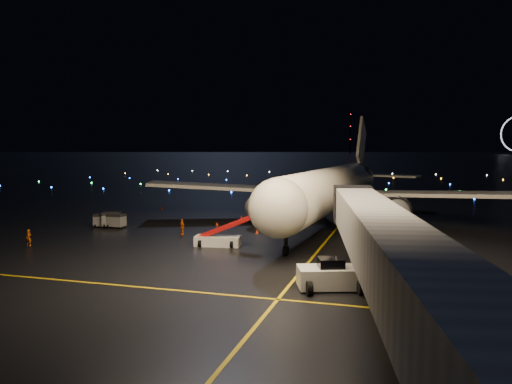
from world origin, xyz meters
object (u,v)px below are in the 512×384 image
Objects in this scene: baggage_cart_1 at (112,220)px; baggage_cart_0 at (102,220)px; crew_a at (29,238)px; baggage_cart_2 at (116,221)px; airliner at (337,164)px; belt_loader at (218,230)px; crew_c at (182,227)px; pushback_tug at (331,273)px.

baggage_cart_0 is at bearing 162.32° from baggage_cart_1.
baggage_cart_2 is at bearing 73.13° from crew_a.
baggage_cart_2 reaches higher than baggage_cart_0.
airliner is 23.67m from belt_loader.
crew_a is 0.76× the size of baggage_cart_1.
crew_c is (-15.46, -16.05, -6.76)m from airliner.
belt_loader is 3.97× the size of crew_a.
baggage_cart_1 is (-10.73, 2.42, 0.05)m from crew_c.
crew_a reaches higher than baggage_cart_0.
pushback_tug reaches higher than crew_a.
pushback_tug is at bearing -32.62° from baggage_cart_2.
pushback_tug reaches higher than crew_c.
baggage_cart_0 is at bearing 129.41° from pushback_tug.
crew_c is 0.87× the size of baggage_cart_2.
belt_loader reaches higher than pushback_tug.
pushback_tug is at bearing -50.15° from belt_loader.
belt_loader is 18.48m from baggage_cart_1.
pushback_tug is at bearing -56.37° from baggage_cart_1.
crew_a is at bearing -108.25° from baggage_cart_0.
baggage_cart_1 reaches higher than baggage_cart_2.
pushback_tug is 2.73× the size of crew_a.
crew_c is 0.93× the size of baggage_cart_0.
baggage_cart_1 is 0.84m from baggage_cart_2.
baggage_cart_1 reaches higher than crew_a.
crew_a is (-27.62, -26.42, -6.81)m from airliner.
airliner is 38.82m from crew_a.
crew_c is (-6.22, 4.89, -0.73)m from belt_loader.
baggage_cart_1 is at bearing -149.00° from crew_c.
baggage_cart_0 is at bearing 82.55° from crew_a.
pushback_tug reaches higher than baggage_cart_0.
crew_a is (-18.38, -5.48, -0.78)m from belt_loader.
crew_a is 0.94× the size of crew_c.
pushback_tug reaches higher than baggage_cart_1.
baggage_cart_1 is (-16.95, 7.32, -0.68)m from belt_loader.
pushback_tug is 36.81m from baggage_cart_0.
airliner is 32.02× the size of crew_a.
belt_loader is 17.65m from baggage_cart_2.
crew_a is (-31.52, 6.58, -0.25)m from pushback_tug.
baggage_cart_1 is at bearing -11.69° from baggage_cart_0.
crew_c is 11.00m from baggage_cart_1.
airliner is at bearing 77.68° from pushback_tug.
belt_loader is at bearing -46.94° from baggage_cart_1.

